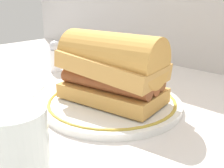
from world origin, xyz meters
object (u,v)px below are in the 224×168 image
object	(u,v)px
drinking_glass	(18,163)
butter_knife	(24,99)
sausage_sandwich	(112,68)
salt_shaker	(55,56)
plate	(112,103)

from	to	relation	value
drinking_glass	butter_knife	bearing A→B (deg)	150.04
sausage_sandwich	drinking_glass	size ratio (longest dim) A/B	1.98
salt_shaker	butter_knife	bearing A→B (deg)	-51.52
sausage_sandwich	salt_shaker	xyz separation A→B (m)	(-0.28, 0.07, -0.04)
plate	sausage_sandwich	bearing A→B (deg)	-99.46
drinking_glass	butter_knife	size ratio (longest dim) A/B	0.77
drinking_glass	butter_knife	world-z (taller)	drinking_glass
sausage_sandwich	drinking_glass	bearing A→B (deg)	-75.89
plate	salt_shaker	xyz separation A→B (m)	(-0.28, 0.07, 0.03)
butter_knife	drinking_glass	bearing A→B (deg)	-29.96
sausage_sandwich	salt_shaker	bearing A→B (deg)	156.83
sausage_sandwich	butter_knife	xyz separation A→B (m)	(-0.14, -0.10, -0.07)
sausage_sandwich	drinking_glass	world-z (taller)	sausage_sandwich
plate	salt_shaker	size ratio (longest dim) A/B	3.14
plate	drinking_glass	xyz separation A→B (m)	(0.10, -0.24, 0.04)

